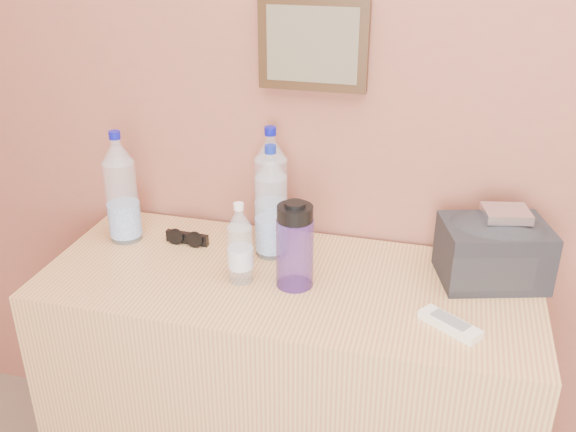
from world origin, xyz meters
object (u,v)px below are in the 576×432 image
object	(u,v)px
sunglasses	(187,238)
ac_remote	(450,324)
dresser	(287,397)
nalgene_bottle	(295,245)
pet_large_b	(271,191)
pet_large_a	(122,193)
toiletry_bag	(494,249)
foil_packet	(506,214)
pet_small	(240,247)
pet_large_c	(271,208)

from	to	relation	value
sunglasses	ac_remote	bearing A→B (deg)	-14.03
dresser	nalgene_bottle	size ratio (longest dim) A/B	5.60
pet_large_b	pet_large_a	bearing A→B (deg)	-165.05
toiletry_bag	pet_large_b	bearing A→B (deg)	156.59
pet_large_b	sunglasses	distance (m)	0.29
pet_large_a	nalgene_bottle	distance (m)	0.57
foil_packet	pet_large_b	bearing A→B (deg)	173.46
pet_large_b	toiletry_bag	world-z (taller)	pet_large_b
pet_small	ac_remote	bearing A→B (deg)	-8.66
pet_large_a	ac_remote	xyz separation A→B (m)	(0.96, -0.22, -0.14)
pet_large_a	pet_small	distance (m)	0.44
ac_remote	foil_packet	distance (m)	0.34
pet_large_c	sunglasses	distance (m)	0.29
pet_small	pet_large_b	bearing A→B (deg)	87.29
nalgene_bottle	sunglasses	distance (m)	0.40
pet_large_b	sunglasses	world-z (taller)	pet_large_b
dresser	pet_large_c	distance (m)	0.58
nalgene_bottle	ac_remote	size ratio (longest dim) A/B	1.54
pet_large_b	toiletry_bag	xyz separation A→B (m)	(0.63, -0.08, -0.06)
ac_remote	dresser	bearing A→B (deg)	-161.91
foil_packet	pet_large_c	bearing A→B (deg)	-178.51
pet_large_b	sunglasses	size ratio (longest dim) A/B	2.63
pet_small	dresser	bearing A→B (deg)	20.61
pet_large_c	sunglasses	size ratio (longest dim) A/B	2.48
pet_small	sunglasses	bearing A→B (deg)	144.42
pet_large_a	pet_small	bearing A→B (deg)	-18.89
dresser	pet_large_b	distance (m)	0.62
dresser	pet_large_c	size ratio (longest dim) A/B	4.06
toiletry_bag	ac_remote	bearing A→B (deg)	-126.56
sunglasses	foil_packet	bearing A→B (deg)	4.75
pet_large_b	sunglasses	xyz separation A→B (m)	(-0.23, -0.09, -0.14)
ac_remote	toiletry_bag	distance (m)	0.29
pet_large_a	pet_large_c	world-z (taller)	pet_large_a
toiletry_bag	foil_packet	xyz separation A→B (m)	(0.02, 0.00, 0.10)
pet_small	ac_remote	size ratio (longest dim) A/B	1.45
toiletry_bag	foil_packet	size ratio (longest dim) A/B	2.35
ac_remote	pet_large_c	bearing A→B (deg)	-171.26
toiletry_bag	sunglasses	bearing A→B (deg)	164.77
dresser	pet_large_a	bearing A→B (deg)	169.59
dresser	ac_remote	size ratio (longest dim) A/B	8.60
pet_small	pet_large_c	bearing A→B (deg)	76.91
nalgene_bottle	ac_remote	xyz separation A→B (m)	(0.40, -0.10, -0.11)
toiletry_bag	pet_small	bearing A→B (deg)	178.89
pet_small	sunglasses	xyz separation A→B (m)	(-0.22, 0.16, -0.08)
pet_small	nalgene_bottle	bearing A→B (deg)	5.85
sunglasses	toiletry_bag	distance (m)	0.87
pet_large_c	sunglasses	bearing A→B (deg)	-179.03
sunglasses	toiletry_bag	world-z (taller)	toiletry_bag
nalgene_bottle	pet_large_b	bearing A→B (deg)	118.94
pet_small	foil_packet	world-z (taller)	pet_small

